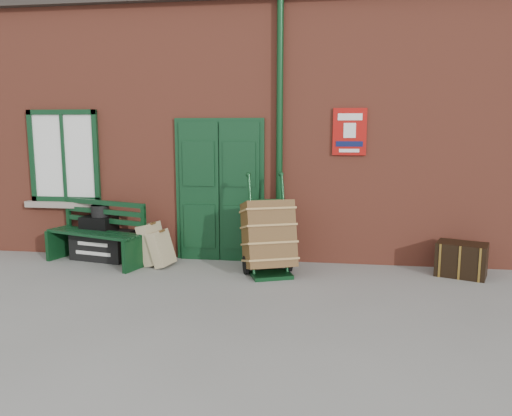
% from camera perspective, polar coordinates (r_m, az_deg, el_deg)
% --- Properties ---
extents(ground, '(80.00, 80.00, 0.00)m').
position_cam_1_polar(ground, '(6.70, -4.23, -9.21)').
color(ground, gray).
rests_on(ground, ground).
extents(station_building, '(10.30, 4.30, 4.36)m').
position_cam_1_polar(station_building, '(9.80, 0.05, 9.46)').
color(station_building, brown).
rests_on(station_building, ground).
extents(bench, '(1.70, 0.98, 1.01)m').
position_cam_1_polar(bench, '(8.22, -17.63, -2.52)').
color(bench, '#0D3219').
rests_on(bench, ground).
extents(houdini_trunk, '(1.01, 0.69, 0.47)m').
position_cam_1_polar(houdini_trunk, '(8.49, -17.09, -4.03)').
color(houdini_trunk, black).
rests_on(houdini_trunk, ground).
extents(strongbox, '(0.58, 0.47, 0.23)m').
position_cam_1_polar(strongbox, '(8.44, -17.51, -1.70)').
color(strongbox, black).
rests_on(strongbox, houdini_trunk).
extents(hatbox, '(0.33, 0.33, 0.19)m').
position_cam_1_polar(hatbox, '(8.39, -17.39, -0.31)').
color(hatbox, black).
rests_on(hatbox, strongbox).
extents(suitcase_back, '(0.41, 0.51, 0.65)m').
position_cam_1_polar(suitcase_back, '(7.95, -11.76, -4.00)').
color(suitcase_back, tan).
rests_on(suitcase_back, ground).
extents(suitcase_front, '(0.39, 0.46, 0.56)m').
position_cam_1_polar(suitcase_front, '(7.81, -10.75, -4.55)').
color(suitcase_front, tan).
rests_on(suitcase_front, ground).
extents(porter_trolley, '(0.92, 0.95, 1.44)m').
position_cam_1_polar(porter_trolley, '(7.22, 1.44, -3.26)').
color(porter_trolley, '#0D3418').
rests_on(porter_trolley, ground).
extents(dark_trunk, '(0.78, 0.65, 0.48)m').
position_cam_1_polar(dark_trunk, '(7.77, 22.42, -5.46)').
color(dark_trunk, black).
rests_on(dark_trunk, ground).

